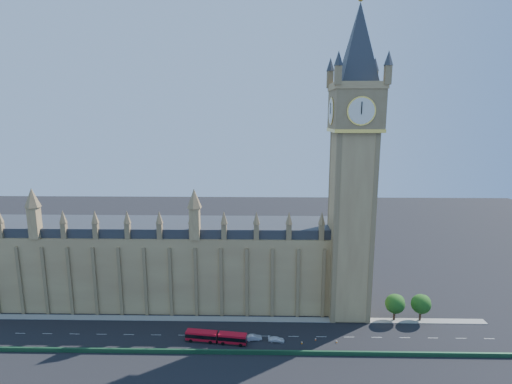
{
  "coord_description": "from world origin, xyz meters",
  "views": [
    {
      "loc": [
        11.32,
        -105.47,
        62.81
      ],
      "look_at": [
        8.94,
        10.0,
        40.59
      ],
      "focal_mm": 28.0,
      "sensor_mm": 36.0,
      "label": 1
    }
  ],
  "objects_px": {
    "car_silver": "(254,337)",
    "car_white": "(276,339)",
    "red_bus": "(216,337)",
    "car_grey": "(235,340)"
  },
  "relations": [
    {
      "from": "red_bus",
      "to": "car_silver",
      "type": "height_order",
      "value": "red_bus"
    },
    {
      "from": "red_bus",
      "to": "car_white",
      "type": "bearing_deg",
      "value": 9.62
    },
    {
      "from": "car_grey",
      "to": "car_silver",
      "type": "height_order",
      "value": "car_silver"
    },
    {
      "from": "car_grey",
      "to": "car_white",
      "type": "distance_m",
      "value": 11.54
    },
    {
      "from": "car_silver",
      "to": "car_white",
      "type": "bearing_deg",
      "value": -103.92
    },
    {
      "from": "red_bus",
      "to": "car_silver",
      "type": "relative_size",
      "value": 3.8
    },
    {
      "from": "car_silver",
      "to": "car_white",
      "type": "relative_size",
      "value": 1.0
    },
    {
      "from": "car_grey",
      "to": "car_white",
      "type": "xyz_separation_m",
      "value": [
        11.53,
        0.43,
        -0.01
      ]
    },
    {
      "from": "car_silver",
      "to": "car_white",
      "type": "distance_m",
      "value": 6.44
    },
    {
      "from": "car_silver",
      "to": "car_grey",
      "type": "bearing_deg",
      "value": 94.74
    }
  ]
}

